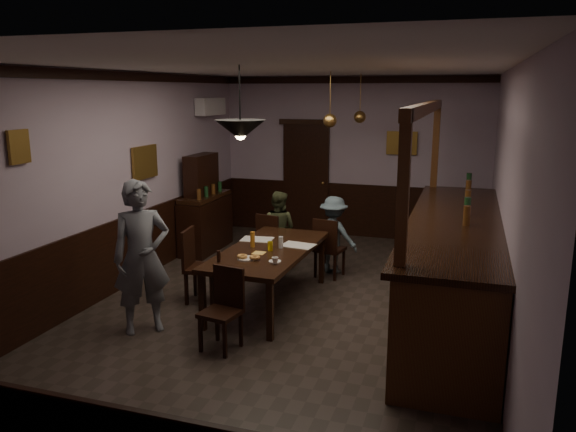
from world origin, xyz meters
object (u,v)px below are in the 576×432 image
at_px(coffee_cup, 275,260).
at_px(pendant_brass_far, 360,117).
at_px(dining_table, 268,253).
at_px(chair_side, 197,262).
at_px(chair_far_right, 328,246).
at_px(pendant_brass_mid, 330,121).
at_px(soda_can, 270,246).
at_px(chair_far_left, 271,240).
at_px(person_seated_left, 278,229).
at_px(sideboard, 205,212).
at_px(person_standing, 142,257).
at_px(chair_near, 224,305).
at_px(person_seated_right, 334,235).
at_px(bar_counter, 454,266).
at_px(pendant_iron, 240,130).

height_order(coffee_cup, pendant_brass_far, pendant_brass_far).
height_order(dining_table, chair_side, chair_side).
bearing_deg(chair_far_right, pendant_brass_mid, -65.10).
height_order(chair_far_right, coffee_cup, chair_far_right).
bearing_deg(soda_can, chair_side, -174.01).
height_order(chair_far_left, person_seated_left, person_seated_left).
height_order(person_seated_left, coffee_cup, person_seated_left).
bearing_deg(chair_far_right, sideboard, -7.17).
xyz_separation_m(dining_table, chair_far_right, (0.47, 1.26, -0.19)).
height_order(chair_far_left, person_standing, person_standing).
xyz_separation_m(chair_near, soda_can, (0.08, 1.24, 0.33)).
relative_size(person_standing, sideboard, 1.06).
relative_size(chair_far_left, pendant_brass_far, 1.12).
bearing_deg(pendant_brass_far, chair_far_left, -122.93).
distance_m(chair_near, person_seated_right, 2.91).
height_order(bar_counter, pendant_brass_mid, pendant_brass_mid).
height_order(chair_far_left, pendant_brass_mid, pendant_brass_mid).
relative_size(coffee_cup, pendant_brass_mid, 0.10).
distance_m(chair_far_left, pendant_iron, 2.80).
bearing_deg(person_standing, soda_can, 3.73).
relative_size(person_standing, bar_counter, 0.38).
relative_size(chair_far_right, chair_side, 0.93).
bearing_deg(dining_table, chair_far_right, 69.45).
bearing_deg(chair_near, chair_side, 138.24).
distance_m(person_seated_left, person_seated_right, 0.90).
xyz_separation_m(person_seated_right, coffee_cup, (-0.19, -2.14, 0.21)).
distance_m(person_standing, pendant_brass_mid, 3.48).
bearing_deg(chair_far_right, chair_side, 57.02).
xyz_separation_m(chair_far_left, sideboard, (-1.49, 0.77, 0.17)).
bearing_deg(pendant_brass_mid, soda_can, -101.41).
xyz_separation_m(dining_table, person_standing, (-1.09, -1.22, 0.20)).
distance_m(person_seated_right, coffee_cup, 2.16).
bearing_deg(person_standing, pendant_brass_far, 26.46).
xyz_separation_m(chair_side, person_standing, (-0.15, -1.03, 0.35)).
bearing_deg(pendant_brass_mid, chair_far_right, -76.28).
distance_m(sideboard, pendant_iron, 3.80).
height_order(chair_far_left, person_seated_right, person_seated_right).
distance_m(dining_table, chair_far_left, 1.37).
bearing_deg(chair_near, pendant_iron, 99.24).
bearing_deg(chair_far_right, soda_can, 83.88).
xyz_separation_m(person_seated_left, pendant_brass_mid, (0.80, 0.03, 1.69)).
relative_size(chair_far_right, pendant_iron, 1.13).
bearing_deg(chair_side, person_seated_left, -24.58).
distance_m(chair_far_right, pendant_iron, 2.79).
bearing_deg(sideboard, soda_can, -47.33).
xyz_separation_m(chair_side, sideboard, (-0.98, 2.24, 0.14)).
bearing_deg(coffee_cup, chair_side, 163.01).
distance_m(chair_far_left, pendant_brass_mid, 2.00).
distance_m(chair_side, sideboard, 2.45).
bearing_deg(pendant_brass_mid, pendant_iron, -99.84).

